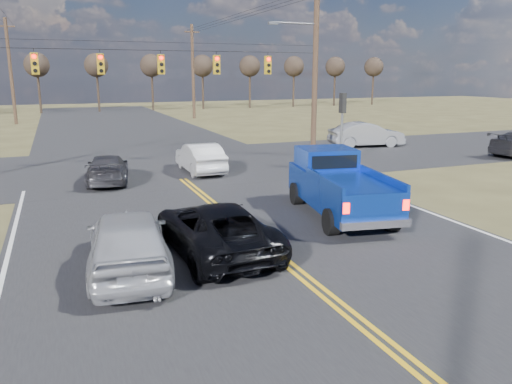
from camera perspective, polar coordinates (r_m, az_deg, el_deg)
name	(u,v)px	position (r m, az deg, el deg)	size (l,w,h in m)	color
ground	(336,305)	(11.11, 9.17, -12.59)	(160.00, 160.00, 0.00)	brown
road_main	(207,199)	(19.84, -5.68, -0.79)	(14.00, 120.00, 0.02)	#28282B
road_cross	(165,165)	(27.46, -10.32, 3.01)	(120.00, 12.00, 0.02)	#28282B
signal_gantry	(172,69)	(26.93, -9.62, 13.68)	(19.60, 4.83, 10.00)	#473323
utility_poles	(165,66)	(26.06, -10.36, 14.03)	(19.60, 58.32, 10.00)	#473323
treeline	(135,61)	(35.88, -13.68, 14.39)	(87.00, 117.80, 7.40)	#33261C
pickup_truck	(338,185)	(17.51, 9.39, 0.75)	(3.12, 6.10, 2.18)	black
silver_suv	(128,241)	(12.74, -14.40, -5.42)	(1.93, 4.80, 1.64)	#ADAFB5
black_suv	(215,228)	(13.72, -4.67, -4.15)	(2.36, 5.12, 1.42)	black
white_car_queue	(200,158)	(25.22, -6.41, 3.94)	(1.56, 4.47, 1.47)	silver
dgrey_car_queue	(107,169)	(23.56, -16.61, 2.54)	(1.78, 4.37, 1.27)	#37363C
cross_car_east_near	(366,135)	(34.71, 12.51, 6.42)	(5.00, 1.74, 1.65)	#92959A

